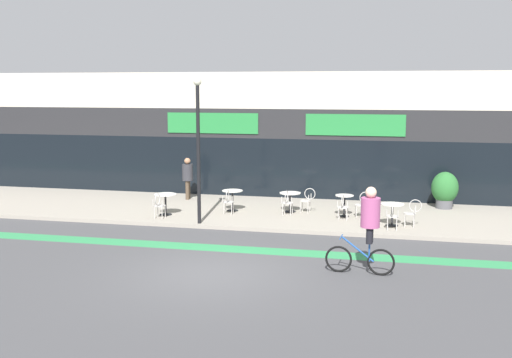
# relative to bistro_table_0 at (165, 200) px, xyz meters

# --- Properties ---
(ground_plane) EXTENTS (120.00, 120.00, 0.00)m
(ground_plane) POSITION_rel_bistro_table_0_xyz_m (3.41, -5.77, -0.66)
(ground_plane) COLOR #424244
(sidewalk_slab) EXTENTS (40.00, 5.50, 0.12)m
(sidewalk_slab) POSITION_rel_bistro_table_0_xyz_m (3.41, 1.48, -0.60)
(sidewalk_slab) COLOR gray
(sidewalk_slab) RESTS_ON ground
(storefront_facade) EXTENTS (40.00, 4.06, 5.20)m
(storefront_facade) POSITION_rel_bistro_table_0_xyz_m (3.41, 6.19, 1.93)
(storefront_facade) COLOR beige
(storefront_facade) RESTS_ON ground
(bike_lane_stripe) EXTENTS (36.00, 0.70, 0.01)m
(bike_lane_stripe) POSITION_rel_bistro_table_0_xyz_m (3.41, -3.45, -0.66)
(bike_lane_stripe) COLOR #2D844C
(bike_lane_stripe) RESTS_ON ground
(bistro_table_0) EXTENTS (0.79, 0.79, 0.75)m
(bistro_table_0) POSITION_rel_bistro_table_0_xyz_m (0.00, 0.00, 0.00)
(bistro_table_0) COLOR black
(bistro_table_0) RESTS_ON sidewalk_slab
(bistro_table_1) EXTENTS (0.75, 0.75, 0.76)m
(bistro_table_1) POSITION_rel_bistro_table_0_xyz_m (2.13, 1.18, 0.00)
(bistro_table_1) COLOR black
(bistro_table_1) RESTS_ON sidewalk_slab
(bistro_table_2) EXTENTS (0.77, 0.77, 0.71)m
(bistro_table_2) POSITION_rel_bistro_table_0_xyz_m (4.21, 1.45, -0.03)
(bistro_table_2) COLOR black
(bistro_table_2) RESTS_ON sidewalk_slab
(bistro_table_3) EXTENTS (0.64, 0.64, 0.76)m
(bistro_table_3) POSITION_rel_bistro_table_0_xyz_m (6.18, 1.09, -0.01)
(bistro_table_3) COLOR black
(bistro_table_3) RESTS_ON sidewalk_slab
(bistro_table_4) EXTENTS (0.75, 0.75, 0.73)m
(bistro_table_4) POSITION_rel_bistro_table_0_xyz_m (7.81, 0.00, -0.02)
(bistro_table_4) COLOR black
(bistro_table_4) RESTS_ON sidewalk_slab
(cafe_chair_0_near) EXTENTS (0.41, 0.58, 0.90)m
(cafe_chair_0_near) POSITION_rel_bistro_table_0_xyz_m (-0.00, -0.63, -0.02)
(cafe_chair_0_near) COLOR #B7B2AD
(cafe_chair_0_near) RESTS_ON sidewalk_slab
(cafe_chair_1_near) EXTENTS (0.42, 0.58, 0.90)m
(cafe_chair_1_near) POSITION_rel_bistro_table_0_xyz_m (2.14, 0.55, -0.02)
(cafe_chair_1_near) COLOR #B7B2AD
(cafe_chair_1_near) RESTS_ON sidewalk_slab
(cafe_chair_2_near) EXTENTS (0.43, 0.59, 0.90)m
(cafe_chair_2_near) POSITION_rel_bistro_table_0_xyz_m (4.21, 0.83, -0.02)
(cafe_chair_2_near) COLOR #B7B2AD
(cafe_chair_2_near) RESTS_ON sidewalk_slab
(cafe_chair_2_side) EXTENTS (0.60, 0.45, 0.90)m
(cafe_chair_2_side) POSITION_rel_bistro_table_0_xyz_m (4.84, 1.44, -0.02)
(cafe_chair_2_side) COLOR #B7B2AD
(cafe_chair_2_side) RESTS_ON sidewalk_slab
(cafe_chair_3_near) EXTENTS (0.43, 0.59, 0.90)m
(cafe_chair_3_near) POSITION_rel_bistro_table_0_xyz_m (6.18, 0.46, -0.02)
(cafe_chair_3_near) COLOR #B7B2AD
(cafe_chair_3_near) RESTS_ON sidewalk_slab
(cafe_chair_3_side) EXTENTS (0.59, 0.44, 0.90)m
(cafe_chair_3_side) POSITION_rel_bistro_table_0_xyz_m (6.81, 1.09, -0.02)
(cafe_chair_3_side) COLOR #B7B2AD
(cafe_chair_3_side) RESTS_ON sidewalk_slab
(cafe_chair_4_near) EXTENTS (0.41, 0.58, 0.90)m
(cafe_chair_4_near) POSITION_rel_bistro_table_0_xyz_m (7.81, -0.62, -0.02)
(cafe_chair_4_near) COLOR #B7B2AD
(cafe_chair_4_near) RESTS_ON sidewalk_slab
(cafe_chair_4_side) EXTENTS (0.59, 0.43, 0.90)m
(cafe_chair_4_side) POSITION_rel_bistro_table_0_xyz_m (8.44, -0.00, -0.02)
(cafe_chair_4_side) COLOR #B7B2AD
(cafe_chair_4_side) RESTS_ON sidewalk_slab
(planter_pot) EXTENTS (0.98, 0.98, 1.37)m
(planter_pot) POSITION_rel_bistro_table_0_xyz_m (9.72, 3.35, 0.18)
(planter_pot) COLOR #4C4C51
(planter_pot) RESTS_ON sidewalk_slab
(lamp_post) EXTENTS (0.26, 0.26, 4.77)m
(lamp_post) POSITION_rel_bistro_table_0_xyz_m (1.57, -1.02, 2.24)
(lamp_post) COLOR black
(lamp_post) RESTS_ON sidewalk_slab
(cyclist_0) EXTENTS (1.72, 0.53, 2.20)m
(cyclist_0) POSITION_rel_bistro_table_0_xyz_m (7.19, -4.99, 0.65)
(cyclist_0) COLOR black
(cyclist_0) RESTS_ON ground
(pedestrian_near_end) EXTENTS (0.46, 0.46, 1.67)m
(pedestrian_near_end) POSITION_rel_bistro_table_0_xyz_m (-0.20, 3.01, 0.45)
(pedestrian_near_end) COLOR #4C3D2D
(pedestrian_near_end) RESTS_ON sidewalk_slab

